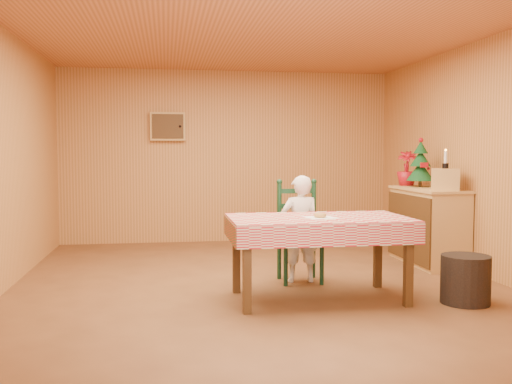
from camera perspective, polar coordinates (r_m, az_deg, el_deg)
The scene contains 13 objects.
ground at distance 5.92m, azimuth 0.30°, elevation -9.34°, with size 6.00×6.00×0.00m, color brown.
cabin_walls at distance 6.30m, azimuth -0.50°, elevation 8.17°, with size 5.10×6.05×2.65m.
dining_table at distance 5.30m, azimuth 6.28°, elevation -3.39°, with size 1.66×0.96×0.77m.
ladder_chair at distance 6.08m, azimuth 4.31°, elevation -4.18°, with size 0.44×0.40×1.08m.
seated_child at distance 6.01m, azimuth 4.44°, elevation -3.70°, with size 0.41×0.27×1.12m, color white.
napkin at distance 5.24m, azimuth 6.43°, elevation -2.55°, with size 0.26×0.26×0.00m, color white.
donut at distance 5.24m, azimuth 6.43°, elevation -2.32°, with size 0.12×0.12×0.04m, color #B68741.
shelf_unit at distance 7.30m, azimuth 16.78°, elevation -3.26°, with size 0.54×1.24×0.93m.
crate at distance 6.89m, azimuth 18.38°, elevation 1.20°, with size 0.30×0.30×0.25m, color tan.
christmas_tree at distance 7.47m, azimuth 16.12°, elevation 2.65°, with size 0.34×0.34×0.62m.
flower_arrangement at distance 7.72m, azimuth 14.84°, elevation 2.31°, with size 0.25×0.25×0.45m, color maroon.
candle_set at distance 6.89m, azimuth 18.42°, elevation 2.78°, with size 0.07×0.07×0.22m.
storage_bin at distance 5.54m, azimuth 20.21°, elevation -8.20°, with size 0.44×0.44×0.44m, color black.
Camera 1 is at (-0.93, -5.69, 1.37)m, focal length 40.00 mm.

